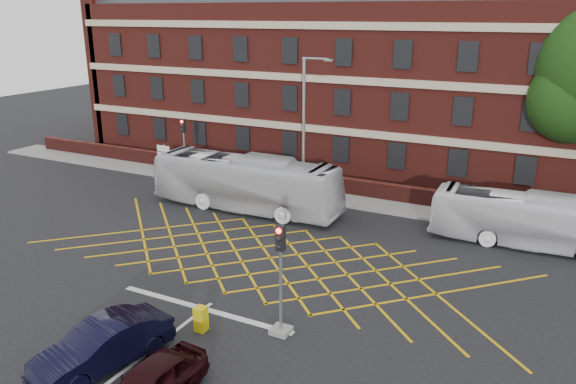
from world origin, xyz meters
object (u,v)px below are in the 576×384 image
at_px(traffic_light_near, 281,290).
at_px(traffic_light_far, 185,154).
at_px(street_lamp, 304,158).
at_px(direction_signs, 164,156).
at_px(bus_left, 246,183).
at_px(car_maroon, 152,382).
at_px(bus_right, 531,220).
at_px(utility_cabinet, 201,319).
at_px(car_navy, 103,345).

height_order(traffic_light_near, traffic_light_far, same).
bearing_deg(street_lamp, traffic_light_near, -67.89).
bearing_deg(direction_signs, traffic_light_near, -40.69).
height_order(bus_left, direction_signs, bus_left).
relative_size(bus_left, car_maroon, 3.00).
relative_size(bus_right, car_maroon, 2.50).
bearing_deg(bus_right, car_maroon, 151.08).
bearing_deg(bus_right, traffic_light_near, 148.04).
bearing_deg(bus_right, utility_cabinet, 142.17).
bearing_deg(utility_cabinet, car_maroon, -75.49).
height_order(traffic_light_far, street_lamp, street_lamp).
bearing_deg(car_maroon, bus_right, 69.23).
bearing_deg(street_lamp, bus_left, -144.39).
bearing_deg(car_maroon, direction_signs, 134.00).
height_order(car_navy, street_lamp, street_lamp).
height_order(car_navy, utility_cabinet, car_navy).
xyz_separation_m(bus_left, car_maroon, (6.56, -16.40, -0.97)).
bearing_deg(car_navy, bus_right, 69.54).
relative_size(direction_signs, utility_cabinet, 2.29).
height_order(bus_right, car_navy, bus_right).
bearing_deg(bus_right, direction_signs, 82.79).
distance_m(traffic_light_far, direction_signs, 2.14).
xyz_separation_m(car_navy, traffic_light_near, (4.34, 4.48, 0.98)).
height_order(street_lamp, utility_cabinet, street_lamp).
height_order(direction_signs, utility_cabinet, direction_signs).
xyz_separation_m(bus_left, traffic_light_near, (8.27, -11.24, 0.12)).
bearing_deg(bus_left, traffic_light_near, -144.01).
distance_m(car_navy, traffic_light_near, 6.32).
bearing_deg(traffic_light_far, utility_cabinet, -51.54).
relative_size(car_navy, traffic_light_far, 1.12).
bearing_deg(traffic_light_far, car_navy, -60.02).
relative_size(traffic_light_near, street_lamp, 0.48).
xyz_separation_m(bus_right, traffic_light_far, (-22.93, 1.94, 0.40)).
height_order(bus_left, street_lamp, street_lamp).
xyz_separation_m(traffic_light_near, direction_signs, (-17.62, 15.15, -0.39)).
height_order(bus_right, utility_cabinet, bus_right).
xyz_separation_m(car_maroon, direction_signs, (-15.91, 20.32, 0.71)).
xyz_separation_m(bus_left, car_navy, (3.93, -15.72, -0.85)).
height_order(traffic_light_near, direction_signs, traffic_light_near).
height_order(car_navy, traffic_light_near, traffic_light_near).
xyz_separation_m(traffic_light_far, street_lamp, (10.13, -1.62, 1.30)).
distance_m(car_navy, direction_signs, 23.71).
height_order(car_maroon, direction_signs, direction_signs).
relative_size(car_maroon, utility_cabinet, 4.08).
xyz_separation_m(street_lamp, direction_signs, (-12.22, 1.86, -1.69)).
relative_size(bus_left, utility_cabinet, 12.25).
bearing_deg(direction_signs, bus_left, -22.72).
distance_m(car_maroon, traffic_light_near, 5.55).
height_order(traffic_light_far, direction_signs, traffic_light_far).
distance_m(car_maroon, utility_cabinet, 4.10).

